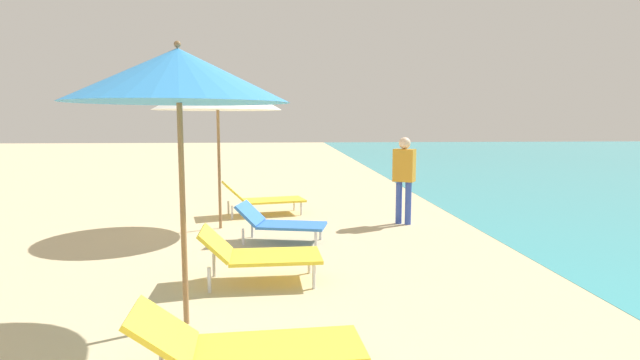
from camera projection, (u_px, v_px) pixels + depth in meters
umbrella_second at (178, 76)px, 4.29m from camera, size 1.91×1.91×2.50m
lounger_second_shoreside at (258, 253)px, 5.66m from camera, size 1.37×0.71×0.64m
lounger_second_inland at (246, 344)px, 3.49m from camera, size 1.63×0.66×0.59m
umbrella_farthest at (217, 93)px, 8.27m from camera, size 2.12×2.12×2.63m
lounger_farthest_shoreside at (262, 198)px, 9.71m from camera, size 1.66×0.98×0.66m
lounger_farthest_inland at (280, 222)px, 7.54m from camera, size 1.40×0.85×0.59m
person_walking_near at (404, 172)px, 8.79m from camera, size 0.42×0.37×1.53m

